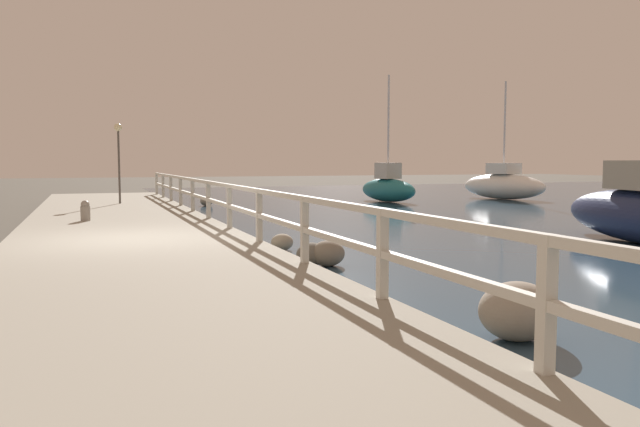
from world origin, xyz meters
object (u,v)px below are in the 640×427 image
(mooring_bollard, at_px, (85,211))
(sailboat_teal, at_px, (388,188))
(dock_lamp, at_px, (118,143))
(sailboat_white, at_px, (503,185))

(mooring_bollard, xyz_separation_m, sailboat_teal, (12.28, 8.12, 0.07))
(dock_lamp, bearing_deg, sailboat_teal, 9.15)
(mooring_bollard, distance_m, sailboat_teal, 14.72)
(mooring_bollard, xyz_separation_m, sailboat_white, (18.17, 7.96, 0.11))
(sailboat_teal, bearing_deg, dock_lamp, -179.33)
(sailboat_teal, distance_m, sailboat_white, 5.89)
(dock_lamp, distance_m, sailboat_white, 17.23)
(mooring_bollard, relative_size, sailboat_teal, 0.09)
(mooring_bollard, height_order, sailboat_teal, sailboat_teal)
(dock_lamp, relative_size, sailboat_teal, 0.50)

